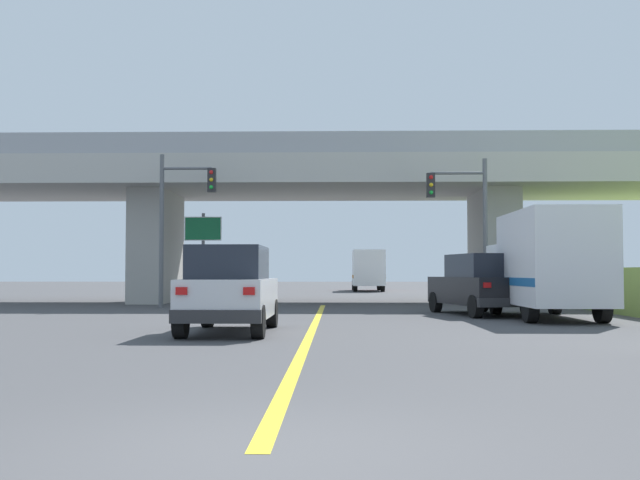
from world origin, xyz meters
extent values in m
plane|color=#424244|center=(0.00, 29.30, 0.00)|extent=(160.00, 160.00, 0.00)
cube|color=#B7B5AD|center=(0.00, 29.30, 5.82)|extent=(35.41, 8.20, 1.26)
cube|color=#A8A69F|center=(-7.94, 29.30, 2.60)|extent=(1.57, 4.92, 5.19)
cube|color=#A8A69F|center=(7.94, 29.30, 2.60)|extent=(1.57, 4.92, 5.19)
cube|color=#9EA0A5|center=(0.00, 25.35, 6.90)|extent=(35.41, 0.20, 0.90)
cube|color=#9EA0A5|center=(0.00, 33.25, 6.90)|extent=(35.41, 0.20, 0.90)
cube|color=yellow|center=(0.00, 13.19, 0.00)|extent=(0.20, 26.37, 0.01)
cube|color=silver|center=(-1.89, 11.73, 0.81)|extent=(1.86, 4.41, 0.90)
cube|color=#1E232D|center=(-1.89, 11.39, 1.64)|extent=(1.64, 2.43, 0.76)
cube|color=#2D2D30|center=(-1.89, 9.57, 0.50)|extent=(1.90, 0.20, 0.28)
cube|color=red|center=(-2.59, 9.50, 1.03)|extent=(0.24, 0.06, 0.16)
cube|color=red|center=(-1.20, 9.50, 1.03)|extent=(0.24, 0.06, 0.16)
cylinder|color=black|center=(-2.72, 13.38, 0.36)|extent=(0.26, 0.72, 0.72)
cylinder|color=black|center=(-1.06, 13.38, 0.36)|extent=(0.26, 0.72, 0.72)
cylinder|color=black|center=(-2.72, 10.07, 0.36)|extent=(0.26, 0.72, 0.72)
cylinder|color=black|center=(-1.06, 10.07, 0.36)|extent=(0.26, 0.72, 0.72)
cube|color=black|center=(5.36, 19.28, 0.81)|extent=(2.91, 5.02, 0.90)
cube|color=#1E232D|center=(5.43, 18.93, 1.64)|extent=(2.24, 2.90, 0.76)
cube|color=#2D2D30|center=(5.84, 17.02, 0.50)|extent=(2.00, 0.62, 0.28)
cube|color=red|center=(5.14, 16.80, 1.03)|extent=(0.25, 0.11, 0.16)
cube|color=red|center=(6.58, 17.11, 1.03)|extent=(0.25, 0.11, 0.16)
cylinder|color=black|center=(4.11, 20.85, 0.36)|extent=(0.41, 0.76, 0.72)
cylinder|color=black|center=(5.84, 21.23, 0.36)|extent=(0.41, 0.76, 0.72)
cylinder|color=black|center=(4.88, 17.33, 0.36)|extent=(0.41, 0.76, 0.72)
cylinder|color=black|center=(6.60, 17.70, 0.36)|extent=(0.41, 0.76, 0.72)
cube|color=silver|center=(7.01, 19.76, 1.40)|extent=(2.20, 2.00, 1.90)
cube|color=silver|center=(7.01, 16.38, 1.83)|extent=(2.31, 4.76, 2.77)
cube|color=#195999|center=(7.01, 16.38, 1.14)|extent=(2.33, 4.66, 0.24)
cylinder|color=black|center=(6.01, 19.76, 0.45)|extent=(0.30, 0.90, 0.90)
cylinder|color=black|center=(8.01, 19.76, 0.45)|extent=(0.30, 0.90, 0.90)
cylinder|color=black|center=(6.01, 15.19, 0.45)|extent=(0.30, 0.90, 0.90)
cylinder|color=black|center=(8.01, 15.19, 0.45)|extent=(0.30, 0.90, 0.90)
cylinder|color=#56595E|center=(6.44, 23.58, 2.95)|extent=(0.18, 0.18, 5.90)
cylinder|color=#56595E|center=(5.37, 23.58, 5.33)|extent=(2.13, 0.12, 0.12)
cube|color=#232326|center=(4.31, 23.58, 4.85)|extent=(0.32, 0.26, 0.96)
sphere|color=red|center=(4.31, 23.43, 5.15)|extent=(0.16, 0.16, 0.16)
sphere|color=gold|center=(4.31, 23.43, 4.85)|extent=(0.16, 0.16, 0.16)
sphere|color=green|center=(4.31, 23.43, 4.55)|extent=(0.16, 0.16, 0.16)
cylinder|color=#56595E|center=(-6.44, 23.90, 3.08)|extent=(0.18, 0.18, 6.16)
cylinder|color=#56595E|center=(-5.43, 23.90, 5.60)|extent=(2.02, 0.12, 0.12)
cube|color=#232326|center=(-4.42, 23.90, 5.12)|extent=(0.32, 0.26, 0.96)
sphere|color=red|center=(-4.42, 23.75, 5.42)|extent=(0.16, 0.16, 0.16)
sphere|color=gold|center=(-4.42, 23.75, 5.12)|extent=(0.16, 0.16, 0.16)
sphere|color=green|center=(-4.42, 23.75, 4.82)|extent=(0.16, 0.16, 0.16)
cylinder|color=#56595E|center=(-5.41, 27.49, 2.04)|extent=(0.14, 0.14, 4.07)
cube|color=#146638|center=(-5.41, 27.43, 3.38)|extent=(1.59, 0.08, 0.99)
cube|color=white|center=(-5.41, 27.42, 3.38)|extent=(1.67, 0.04, 1.07)
cube|color=red|center=(2.93, 53.87, 1.40)|extent=(2.20, 2.00, 1.90)
cube|color=white|center=(2.93, 50.32, 1.76)|extent=(2.31, 5.09, 2.62)
cube|color=#B26619|center=(2.93, 50.32, 1.11)|extent=(2.33, 4.99, 0.24)
cylinder|color=black|center=(1.93, 53.87, 0.45)|extent=(0.30, 0.90, 0.90)
cylinder|color=black|center=(3.93, 53.87, 0.45)|extent=(0.30, 0.90, 0.90)
cylinder|color=black|center=(1.93, 49.05, 0.45)|extent=(0.30, 0.90, 0.90)
cylinder|color=black|center=(3.93, 49.05, 0.45)|extent=(0.30, 0.90, 0.90)
camera|label=1|loc=(0.62, -5.84, 1.41)|focal=41.94mm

